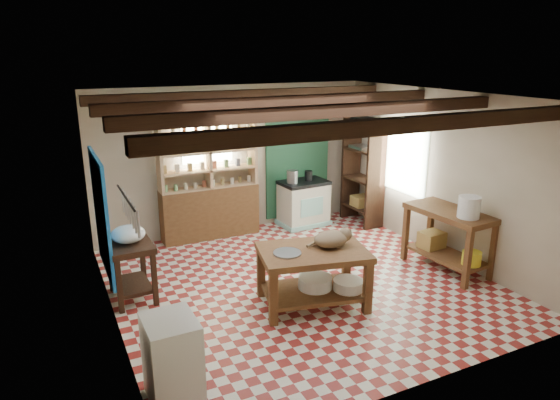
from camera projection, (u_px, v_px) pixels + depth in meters
name	position (u px, v px, depth m)	size (l,w,h in m)	color
floor	(300.00, 283.00, 7.07)	(5.00, 5.00, 0.02)	maroon
ceiling	(302.00, 96.00, 6.32)	(5.00, 5.00, 0.02)	#414146
wall_back	(235.00, 159.00, 8.85)	(5.00, 0.04, 2.60)	#BEB199
wall_front	(431.00, 263.00, 4.54)	(5.00, 0.04, 2.60)	#BEB199
wall_left	(107.00, 222.00, 5.65)	(0.04, 5.00, 2.60)	#BEB199
wall_right	(443.00, 175.00, 7.74)	(0.04, 5.00, 2.60)	#BEB199
ceiling_beams	(302.00, 106.00, 6.35)	(5.00, 3.80, 0.15)	#341E12
blue_wall_patch	(101.00, 215.00, 6.49)	(0.04, 1.40, 1.60)	blue
green_wall_patch	(297.00, 156.00, 9.36)	(1.30, 0.04, 2.30)	#205033
window_back	(207.00, 139.00, 8.50)	(0.90, 0.02, 0.80)	silver
window_right	(401.00, 157.00, 8.56)	(0.02, 1.30, 1.20)	silver
utensil_rail	(127.00, 210.00, 4.50)	(0.06, 0.90, 0.28)	black
pot_rack	(309.00, 109.00, 8.73)	(0.86, 0.12, 0.36)	black
shelving_unit	(209.00, 176.00, 8.51)	(1.70, 0.34, 2.20)	tan
tall_rack	(363.00, 171.00, 9.28)	(0.40, 0.86, 2.00)	#341E12
work_table	(313.00, 277.00, 6.37)	(1.34, 0.89, 0.76)	brown
stove	(304.00, 203.00, 9.31)	(0.87, 0.58, 0.85)	beige
prep_table	(132.00, 270.00, 6.53)	(0.54, 0.78, 0.79)	#341E12
white_cabinet	(172.00, 360.00, 4.61)	(0.46, 0.56, 0.83)	white
right_counter	(447.00, 240.00, 7.38)	(0.65, 1.30, 0.93)	brown
cat	(331.00, 239.00, 6.33)	(0.45, 0.35, 0.21)	#8F7353
steel_tray	(287.00, 253.00, 6.14)	(0.35, 0.35, 0.02)	#98979E
basin_large	(315.00, 282.00, 6.46)	(0.44, 0.44, 0.15)	white
basin_small	(348.00, 285.00, 6.41)	(0.39, 0.39, 0.14)	white
kettle_left	(292.00, 177.00, 9.03)	(0.20, 0.20, 0.23)	#98979E
kettle_right	(309.00, 176.00, 9.21)	(0.15, 0.15, 0.18)	black
enamel_bowl	(128.00, 234.00, 6.39)	(0.43, 0.43, 0.22)	white
white_bucket	(469.00, 207.00, 6.89)	(0.30, 0.30, 0.30)	white
wicker_basket	(432.00, 240.00, 7.65)	(0.36, 0.29, 0.25)	#AF8B46
yellow_tub	(472.00, 258.00, 7.04)	(0.27, 0.27, 0.20)	yellow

